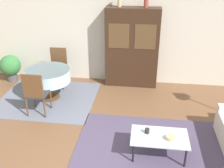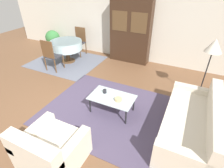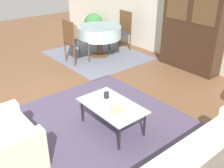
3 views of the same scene
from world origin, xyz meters
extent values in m
plane|color=brown|center=(0.00, 0.00, 0.00)|extent=(14.00, 14.00, 0.00)
cube|color=beige|center=(0.00, 3.63, 1.35)|extent=(10.00, 0.06, 2.70)
cube|color=#4C425B|center=(1.04, 0.54, 0.01)|extent=(2.84, 2.38, 0.01)
cube|color=slate|center=(-1.54, 2.28, 0.01)|extent=(2.34, 2.03, 0.01)
cube|color=beige|center=(2.77, 0.57, 0.23)|extent=(0.92, 2.02, 0.45)
cube|color=beige|center=(3.13, 0.57, 0.65)|extent=(0.20, 2.02, 0.39)
cube|color=beige|center=(2.77, -0.36, 0.51)|extent=(0.92, 0.16, 0.12)
cube|color=beige|center=(2.77, 1.50, 0.51)|extent=(0.92, 0.16, 0.12)
cube|color=beige|center=(0.82, -0.99, 0.22)|extent=(0.94, 0.88, 0.45)
cube|color=beige|center=(0.82, -1.33, 0.63)|extent=(0.94, 0.20, 0.37)
cube|color=beige|center=(0.43, -0.99, 0.51)|extent=(0.16, 0.88, 0.12)
cube|color=beige|center=(1.20, -0.99, 0.51)|extent=(0.16, 0.88, 0.12)
cylinder|color=black|center=(0.71, 0.32, 0.20)|extent=(0.04, 0.04, 0.38)
cylinder|color=black|center=(1.58, 0.32, 0.20)|extent=(0.04, 0.04, 0.38)
cylinder|color=black|center=(0.71, 0.80, 0.20)|extent=(0.04, 0.04, 0.38)
cylinder|color=black|center=(1.58, 0.80, 0.20)|extent=(0.04, 0.04, 0.38)
cube|color=silver|center=(1.14, 0.56, 0.40)|extent=(0.99, 0.60, 0.02)
cube|color=#382316|center=(0.47, 3.39, 1.04)|extent=(1.38, 0.38, 2.09)
cube|color=brown|center=(0.14, 3.20, 1.41)|extent=(0.52, 0.01, 0.63)
cube|color=brown|center=(0.80, 3.20, 1.41)|extent=(0.52, 0.01, 0.63)
cylinder|color=brown|center=(-1.48, 2.33, 0.03)|extent=(0.48, 0.48, 0.03)
cylinder|color=brown|center=(-1.48, 2.33, 0.24)|extent=(0.14, 0.14, 0.46)
cylinder|color=silver|center=(-1.48, 2.33, 0.62)|extent=(1.08, 1.08, 0.30)
cylinder|color=silver|center=(-1.48, 2.33, 0.75)|extent=(1.09, 1.09, 0.03)
cylinder|color=brown|center=(-1.69, 1.85, 0.24)|extent=(0.04, 0.04, 0.45)
cylinder|color=brown|center=(-1.28, 1.85, 0.24)|extent=(0.04, 0.04, 0.45)
cylinder|color=brown|center=(-1.69, 1.45, 0.24)|extent=(0.04, 0.04, 0.45)
cylinder|color=brown|center=(-1.28, 1.45, 0.24)|extent=(0.04, 0.04, 0.45)
cube|color=#333338|center=(-1.48, 1.65, 0.48)|extent=(0.44, 0.44, 0.04)
cube|color=brown|center=(-1.48, 1.45, 0.77)|extent=(0.44, 0.04, 0.53)
cylinder|color=brown|center=(-1.28, 2.81, 0.24)|extent=(0.04, 0.04, 0.45)
cylinder|color=brown|center=(-1.69, 2.81, 0.24)|extent=(0.04, 0.04, 0.45)
cylinder|color=brown|center=(-1.28, 3.21, 0.24)|extent=(0.04, 0.04, 0.45)
cylinder|color=brown|center=(-1.69, 3.21, 0.24)|extent=(0.04, 0.04, 0.45)
cube|color=#333338|center=(-1.48, 3.01, 0.48)|extent=(0.44, 0.44, 0.04)
cube|color=brown|center=(-1.48, 3.21, 0.77)|extent=(0.44, 0.04, 0.53)
cylinder|color=black|center=(2.91, 2.01, 0.01)|extent=(0.28, 0.28, 0.02)
cylinder|color=black|center=(2.91, 2.01, 0.65)|extent=(0.03, 0.03, 1.25)
cone|color=silver|center=(2.91, 2.01, 1.40)|extent=(0.37, 0.37, 0.30)
cylinder|color=#232328|center=(0.92, 0.63, 0.46)|extent=(0.08, 0.08, 0.09)
cylinder|color=tan|center=(1.32, 0.50, 0.44)|extent=(0.15, 0.15, 0.07)
cylinder|color=#4C4C51|center=(-2.91, 3.19, 0.10)|extent=(0.28, 0.28, 0.21)
sphere|color=#387A3D|center=(-2.91, 3.19, 0.45)|extent=(0.58, 0.58, 0.58)
camera|label=1|loc=(0.80, -3.18, 3.22)|focal=42.00mm
camera|label=2|loc=(2.50, -2.24, 2.71)|focal=28.00mm
camera|label=3|loc=(3.64, -1.53, 2.38)|focal=42.00mm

